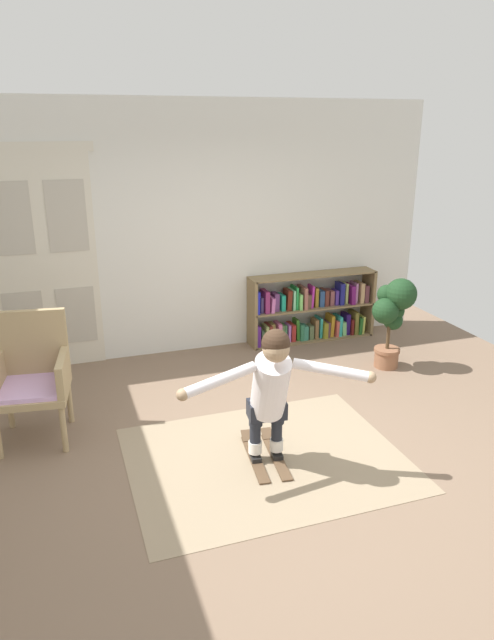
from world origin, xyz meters
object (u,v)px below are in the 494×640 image
potted_plant (393,312)px  skis_pair (265,455)px  wicker_chair (32,375)px  bookshelf (312,311)px  person_skier (271,386)px

potted_plant → skis_pair: (-1.98, -1.29, -0.63)m
skis_pair → wicker_chair: bearing=150.6°
bookshelf → skis_pair: (-1.53, -2.40, -0.35)m
skis_pair → person_skier: person_skier is taller
bookshelf → person_skier: 3.01m
wicker_chair → person_skier: size_ratio=0.74×
bookshelf → potted_plant: potted_plant is taller
potted_plant → bookshelf: bearing=112.5°
bookshelf → wicker_chair: 3.59m
bookshelf → potted_plant: (0.46, -1.10, 0.28)m
bookshelf → wicker_chair: size_ratio=1.49×
potted_plant → person_skier: size_ratio=0.70×
wicker_chair → skis_pair: wicker_chair is taller
bookshelf → potted_plant: bearing=-67.5°
wicker_chair → potted_plant: bearing=4.6°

